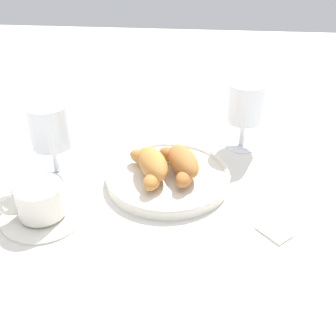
{
  "coord_description": "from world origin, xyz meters",
  "views": [
    {
      "loc": [
        -0.6,
        -0.04,
        0.43
      ],
      "look_at": [
        0.02,
        0.01,
        0.03
      ],
      "focal_mm": 43.77,
      "sensor_mm": 36.0,
      "label": 1
    }
  ],
  "objects_px": {
    "croissant_large": "(181,162)",
    "croissant_small": "(151,165)",
    "juice_glass_left": "(245,105)",
    "juice_glass_right": "(50,128)",
    "coffee_cup_near": "(41,204)",
    "sugar_packet": "(274,231)",
    "pastry_plate": "(168,177)"
  },
  "relations": [
    {
      "from": "juice_glass_left",
      "to": "croissant_large",
      "type": "bearing_deg",
      "value": 140.09
    },
    {
      "from": "juice_glass_left",
      "to": "juice_glass_right",
      "type": "bearing_deg",
      "value": 110.74
    },
    {
      "from": "coffee_cup_near",
      "to": "juice_glass_left",
      "type": "relative_size",
      "value": 0.97
    },
    {
      "from": "juice_glass_left",
      "to": "sugar_packet",
      "type": "relative_size",
      "value": 2.8
    },
    {
      "from": "croissant_large",
      "to": "juice_glass_right",
      "type": "bearing_deg",
      "value": 88.4
    },
    {
      "from": "juice_glass_right",
      "to": "sugar_packet",
      "type": "xyz_separation_m",
      "value": [
        -0.14,
        -0.39,
        -0.09
      ]
    },
    {
      "from": "juice_glass_right",
      "to": "croissant_large",
      "type": "bearing_deg",
      "value": -91.6
    },
    {
      "from": "croissant_large",
      "to": "juice_glass_left",
      "type": "height_order",
      "value": "juice_glass_left"
    },
    {
      "from": "coffee_cup_near",
      "to": "croissant_small",
      "type": "bearing_deg",
      "value": -55.96
    },
    {
      "from": "croissant_large",
      "to": "juice_glass_right",
      "type": "relative_size",
      "value": 0.91
    },
    {
      "from": "croissant_large",
      "to": "juice_glass_right",
      "type": "xyz_separation_m",
      "value": [
        0.01,
        0.24,
        0.06
      ]
    },
    {
      "from": "pastry_plate",
      "to": "coffee_cup_near",
      "type": "distance_m",
      "value": 0.23
    },
    {
      "from": "juice_glass_left",
      "to": "sugar_packet",
      "type": "height_order",
      "value": "juice_glass_left"
    },
    {
      "from": "croissant_large",
      "to": "croissant_small",
      "type": "bearing_deg",
      "value": 103.62
    },
    {
      "from": "coffee_cup_near",
      "to": "juice_glass_left",
      "type": "height_order",
      "value": "juice_glass_left"
    },
    {
      "from": "juice_glass_left",
      "to": "sugar_packet",
      "type": "bearing_deg",
      "value": -172.44
    },
    {
      "from": "pastry_plate",
      "to": "sugar_packet",
      "type": "distance_m",
      "value": 0.22
    },
    {
      "from": "pastry_plate",
      "to": "croissant_small",
      "type": "height_order",
      "value": "croissant_small"
    },
    {
      "from": "pastry_plate",
      "to": "croissant_large",
      "type": "height_order",
      "value": "croissant_large"
    },
    {
      "from": "pastry_plate",
      "to": "croissant_small",
      "type": "xyz_separation_m",
      "value": [
        -0.01,
        0.03,
        0.03
      ]
    },
    {
      "from": "pastry_plate",
      "to": "juice_glass_right",
      "type": "relative_size",
      "value": 1.62
    },
    {
      "from": "pastry_plate",
      "to": "croissant_large",
      "type": "xyz_separation_m",
      "value": [
        0.01,
        -0.02,
        0.03
      ]
    },
    {
      "from": "coffee_cup_near",
      "to": "juice_glass_right",
      "type": "xyz_separation_m",
      "value": [
        0.13,
        0.02,
        0.07
      ]
    },
    {
      "from": "juice_glass_left",
      "to": "coffee_cup_near",
      "type": "bearing_deg",
      "value": 128.27
    },
    {
      "from": "croissant_small",
      "to": "pastry_plate",
      "type": "bearing_deg",
      "value": -75.48
    },
    {
      "from": "pastry_plate",
      "to": "croissant_large",
      "type": "relative_size",
      "value": 1.79
    },
    {
      "from": "juice_glass_left",
      "to": "croissant_small",
      "type": "bearing_deg",
      "value": 131.92
    },
    {
      "from": "croissant_large",
      "to": "juice_glass_left",
      "type": "relative_size",
      "value": 0.91
    },
    {
      "from": "juice_glass_left",
      "to": "juice_glass_right",
      "type": "distance_m",
      "value": 0.38
    },
    {
      "from": "juice_glass_right",
      "to": "sugar_packet",
      "type": "distance_m",
      "value": 0.42
    },
    {
      "from": "croissant_small",
      "to": "croissant_large",
      "type": "bearing_deg",
      "value": -76.38
    },
    {
      "from": "pastry_plate",
      "to": "juice_glass_right",
      "type": "distance_m",
      "value": 0.23
    }
  ]
}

